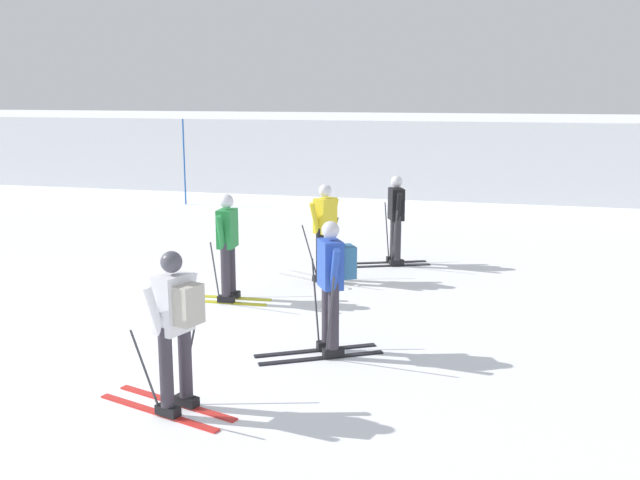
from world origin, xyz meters
TOP-DOWN VIEW (x-y plane):
  - ground_plane at (0.00, 0.00)m, footprint 120.00×120.00m
  - far_snow_ridge at (0.00, 18.05)m, footprint 80.00×8.41m
  - skier_yellow at (2.72, 3.91)m, footprint 1.61×1.01m
  - skier_blue at (3.69, 0.47)m, footprint 1.57×1.13m
  - skier_white at (2.56, -1.59)m, footprint 1.64×0.96m
  - skier_green at (1.54, 2.35)m, footprint 1.62×1.00m
  - skier_black at (3.71, 5.46)m, footprint 1.62×0.97m
  - trail_marker_pole at (-3.40, 11.38)m, footprint 0.04×0.04m

SIDE VIEW (x-z plane):
  - ground_plane at x=0.00m, z-range 0.00..0.00m
  - skier_yellow at x=2.72m, z-range 0.06..1.77m
  - skier_green at x=1.54m, z-range 0.06..1.77m
  - skier_black at x=3.71m, z-range 0.06..1.77m
  - skier_white at x=2.56m, z-range 0.10..1.81m
  - skier_blue at x=3.69m, z-range 0.10..1.81m
  - far_snow_ridge at x=0.00m, z-range 0.00..2.38m
  - trail_marker_pole at x=-3.40m, z-range 0.00..2.48m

